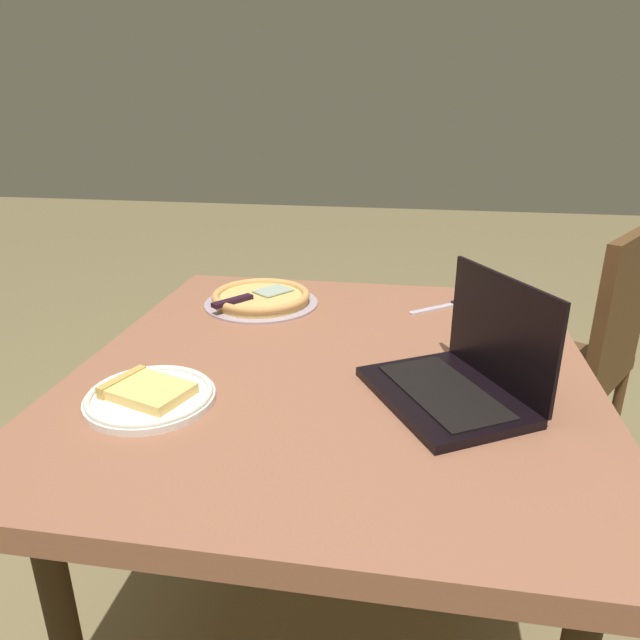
% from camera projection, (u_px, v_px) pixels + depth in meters
% --- Properties ---
extents(ground_plane, '(12.00, 12.00, 0.00)m').
position_uv_depth(ground_plane, '(333.00, 619.00, 1.53)').
color(ground_plane, olive).
extents(dining_table, '(1.16, 1.08, 0.75)m').
position_uv_depth(dining_table, '(335.00, 391.00, 1.28)').
color(dining_table, '#8F5940').
rests_on(dining_table, ground_plane).
extents(laptop, '(0.39, 0.36, 0.23)m').
position_uv_depth(laptop, '(462.00, 374.00, 1.10)').
color(laptop, black).
rests_on(laptop, dining_table).
extents(pizza_plate, '(0.24, 0.24, 0.04)m').
position_uv_depth(pizza_plate, '(149.00, 395.00, 1.10)').
color(pizza_plate, white).
rests_on(pizza_plate, dining_table).
extents(pizza_tray, '(0.31, 0.31, 0.04)m').
position_uv_depth(pizza_tray, '(261.00, 298.00, 1.61)').
color(pizza_tray, '#AA99A8').
rests_on(pizza_tray, dining_table).
extents(table_knife, '(0.17, 0.21, 0.01)m').
position_uv_depth(table_knife, '(454.00, 304.00, 1.60)').
color(table_knife, silver).
rests_on(table_knife, dining_table).
extents(chair_near, '(0.60, 0.60, 0.94)m').
position_uv_depth(chair_near, '(572.00, 352.00, 1.83)').
color(chair_near, '#52361D').
rests_on(chair_near, ground_plane).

